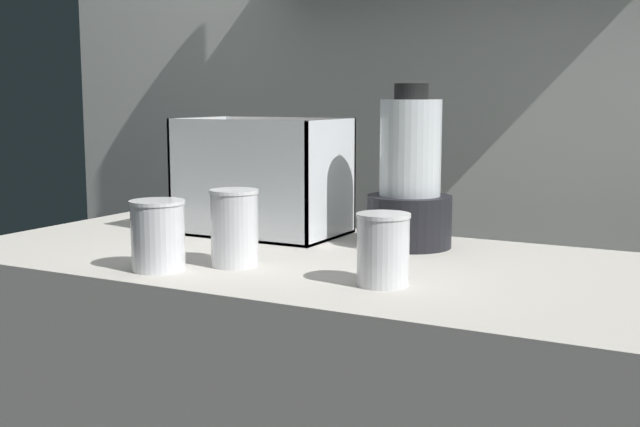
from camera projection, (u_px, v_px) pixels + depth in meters
back_wall_unit at (459, 68)px, 2.08m from camera, size 2.60×0.24×2.50m
carrot_display_bin at (265, 197)px, 1.70m from camera, size 0.33×0.21×0.24m
blender_pitcher at (410, 184)px, 1.55m from camera, size 0.16×0.16×0.31m
juice_cup_beet_far_left at (158, 240)px, 1.35m from camera, size 0.09×0.09×0.12m
juice_cup_pomegranate_left at (235, 232)px, 1.38m from camera, size 0.08×0.08×0.13m
juice_cup_mango_middle at (383, 253)px, 1.24m from camera, size 0.08×0.08×0.11m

